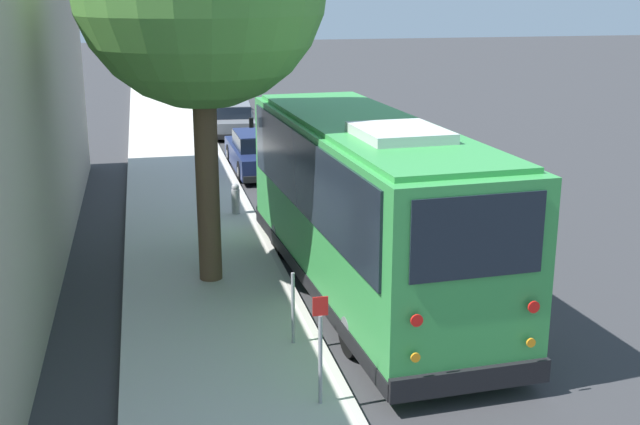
% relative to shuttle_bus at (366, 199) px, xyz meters
% --- Properties ---
extents(ground_plane, '(160.00, 160.00, 0.00)m').
position_rel_shuttle_bus_xyz_m(ground_plane, '(-1.37, -0.58, -1.94)').
color(ground_plane, '#333335').
extents(sidewalk_slab, '(80.00, 3.22, 0.15)m').
position_rel_shuttle_bus_xyz_m(sidewalk_slab, '(-1.37, 3.14, -1.87)').
color(sidewalk_slab, beige).
rests_on(sidewalk_slab, ground).
extents(curb_strip, '(80.00, 0.14, 0.15)m').
position_rel_shuttle_bus_xyz_m(curb_strip, '(-1.37, 1.46, -1.87)').
color(curb_strip, '#AAA69D').
rests_on(curb_strip, ground).
extents(shuttle_bus, '(9.80, 3.20, 3.62)m').
position_rel_shuttle_bus_xyz_m(shuttle_bus, '(0.00, 0.00, 0.00)').
color(shuttle_bus, green).
rests_on(shuttle_bus, ground).
extents(parked_sedan_navy, '(4.65, 1.72, 1.33)m').
position_rel_shuttle_bus_xyz_m(parked_sedan_navy, '(11.35, 0.53, -1.32)').
color(parked_sedan_navy, '#19234C').
rests_on(parked_sedan_navy, ground).
extents(parked_sedan_gray, '(4.72, 2.13, 1.26)m').
position_rel_shuttle_bus_xyz_m(parked_sedan_gray, '(18.75, 0.51, -1.36)').
color(parked_sedan_gray, slate).
rests_on(parked_sedan_gray, ground).
extents(parked_sedan_white, '(4.77, 1.93, 1.32)m').
position_rel_shuttle_bus_xyz_m(parked_sedan_white, '(26.03, 0.36, -1.33)').
color(parked_sedan_white, silver).
rests_on(parked_sedan_white, ground).
extents(sign_post_near, '(0.06, 0.22, 1.64)m').
position_rel_shuttle_bus_xyz_m(sign_post_near, '(-4.43, 1.91, -0.95)').
color(sign_post_near, gray).
rests_on(sign_post_near, sidewalk_slab).
extents(sign_post_far, '(0.06, 0.06, 1.25)m').
position_rel_shuttle_bus_xyz_m(sign_post_far, '(-2.35, 1.91, -1.17)').
color(sign_post_far, gray).
rests_on(sign_post_far, sidewalk_slab).
extents(fire_hydrant, '(0.22, 0.22, 0.81)m').
position_rel_shuttle_bus_xyz_m(fire_hydrant, '(5.85, 1.90, -1.39)').
color(fire_hydrant, '#99999E').
rests_on(fire_hydrant, sidewalk_slab).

